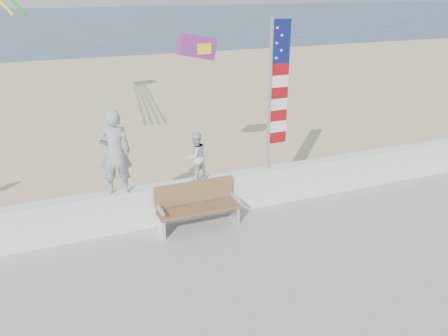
{
  "coord_description": "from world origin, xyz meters",
  "views": [
    {
      "loc": [
        -3.58,
        -7.33,
        5.23
      ],
      "look_at": [
        0.2,
        1.8,
        1.35
      ],
      "focal_mm": 38.0,
      "sensor_mm": 36.0,
      "label": 1
    }
  ],
  "objects_px": {
    "child": "(196,157)",
    "flag": "(275,89)",
    "bench": "(197,205)",
    "adult": "(115,152)"
  },
  "relations": [
    {
      "from": "child",
      "to": "flag",
      "type": "distance_m",
      "value": 2.35
    },
    {
      "from": "flag",
      "to": "bench",
      "type": "bearing_deg",
      "value": -167.67
    },
    {
      "from": "adult",
      "to": "bench",
      "type": "bearing_deg",
      "value": 173.36
    },
    {
      "from": "child",
      "to": "bench",
      "type": "distance_m",
      "value": 1.06
    },
    {
      "from": "adult",
      "to": "flag",
      "type": "distance_m",
      "value": 3.81
    },
    {
      "from": "adult",
      "to": "bench",
      "type": "relative_size",
      "value": 1.0
    },
    {
      "from": "bench",
      "to": "flag",
      "type": "distance_m",
      "value": 3.14
    },
    {
      "from": "adult",
      "to": "child",
      "type": "relative_size",
      "value": 1.61
    },
    {
      "from": "bench",
      "to": "flag",
      "type": "relative_size",
      "value": 0.51
    },
    {
      "from": "child",
      "to": "bench",
      "type": "xyz_separation_m",
      "value": [
        -0.15,
        -0.45,
        -0.95
      ]
    }
  ]
}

